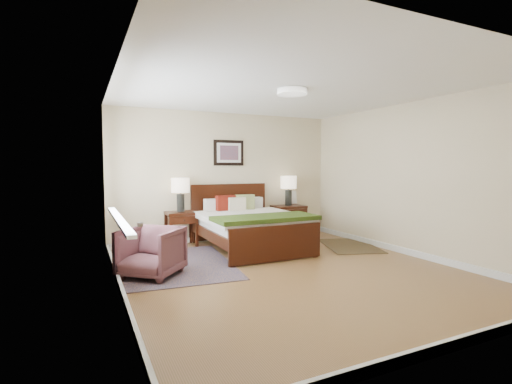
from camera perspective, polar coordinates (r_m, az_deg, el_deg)
floor at (r=5.30m, az=5.38°, el=-11.99°), size 5.00×5.00×0.00m
back_wall at (r=7.36m, az=-4.56°, el=2.36°), size 4.50×0.04×2.50m
front_wall at (r=3.22m, az=28.89°, el=-0.21°), size 4.50×0.04×2.50m
left_wall at (r=4.40m, az=-20.61°, el=1.02°), size 0.04×5.00×2.50m
right_wall at (r=6.54m, az=22.65°, el=1.87°), size 0.04×5.00×2.50m
ceiling at (r=5.20m, az=5.57°, el=15.53°), size 4.50×5.00×0.02m
window at (r=5.09m, az=-20.70°, el=2.82°), size 0.11×2.72×1.32m
door at (r=2.68m, az=-16.96°, el=-4.48°), size 0.06×1.00×2.18m
ceil_fixture at (r=5.19m, az=5.56°, el=15.15°), size 0.44×0.44×0.08m
bed at (r=6.52m, az=-1.09°, el=-4.42°), size 1.67×2.02×1.09m
wall_art at (r=7.35m, az=-4.20°, el=6.03°), size 0.62×0.05×0.50m
nightstand_left at (r=6.89m, az=-11.44°, el=-4.05°), size 0.53×0.47×0.63m
nightstand_right at (r=7.77m, az=5.04°, el=-3.96°), size 0.64×0.48×0.64m
lamp_left at (r=6.86m, az=-11.55°, el=0.53°), size 0.32×0.32×0.61m
lamp_right at (r=7.71m, az=5.02°, el=1.06°), size 0.32×0.32×0.61m
armchair at (r=5.13m, az=-15.81°, el=-8.89°), size 1.00×1.00×0.65m
rug_persian at (r=5.71m, az=-11.96°, el=-10.83°), size 1.71×2.28×0.01m
rug_navy at (r=7.05m, az=14.19°, el=-8.01°), size 1.25×1.52×0.01m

